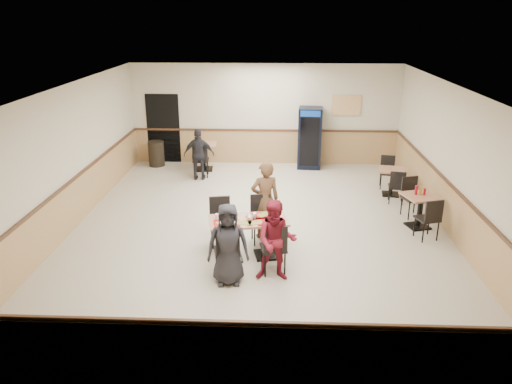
{
  "coord_description": "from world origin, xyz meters",
  "views": [
    {
      "loc": [
        0.36,
        -9.83,
        4.4
      ],
      "look_at": [
        -0.04,
        -0.5,
        1.02
      ],
      "focal_mm": 35.0,
      "sensor_mm": 36.0,
      "label": 1
    }
  ],
  "objects_px": {
    "back_table": "(204,152)",
    "lone_diner": "(199,155)",
    "side_table_near": "(420,206)",
    "pepsi_cooler": "(310,138)",
    "side_table_far": "(392,178)",
    "diner_woman_right": "(276,241)",
    "main_table": "(248,232)",
    "diner_man_opposite": "(265,200)",
    "diner_woman_left": "(228,244)",
    "trash_bin": "(156,154)"
  },
  "relations": [
    {
      "from": "main_table",
      "to": "diner_woman_right",
      "type": "xyz_separation_m",
      "value": [
        0.52,
        -0.79,
        0.21
      ]
    },
    {
      "from": "lone_diner",
      "to": "trash_bin",
      "type": "xyz_separation_m",
      "value": [
        -1.5,
        1.25,
        -0.34
      ]
    },
    {
      "from": "main_table",
      "to": "diner_woman_right",
      "type": "relative_size",
      "value": 1.07
    },
    {
      "from": "lone_diner",
      "to": "back_table",
      "type": "xyz_separation_m",
      "value": [
        0.0,
        0.9,
        -0.19
      ]
    },
    {
      "from": "side_table_near",
      "to": "pepsi_cooler",
      "type": "height_order",
      "value": "pepsi_cooler"
    },
    {
      "from": "diner_woman_left",
      "to": "lone_diner",
      "type": "distance_m",
      "value": 5.74
    },
    {
      "from": "lone_diner",
      "to": "diner_man_opposite",
      "type": "bearing_deg",
      "value": 114.53
    },
    {
      "from": "side_table_near",
      "to": "side_table_far",
      "type": "distance_m",
      "value": 2.02
    },
    {
      "from": "diner_woman_right",
      "to": "side_table_far",
      "type": "xyz_separation_m",
      "value": [
        2.9,
        4.37,
        -0.27
      ]
    },
    {
      "from": "main_table",
      "to": "side_table_near",
      "type": "relative_size",
      "value": 1.84
    },
    {
      "from": "side_table_far",
      "to": "diner_woman_right",
      "type": "bearing_deg",
      "value": -123.57
    },
    {
      "from": "main_table",
      "to": "diner_man_opposite",
      "type": "height_order",
      "value": "diner_man_opposite"
    },
    {
      "from": "pepsi_cooler",
      "to": "back_table",
      "type": "bearing_deg",
      "value": -168.25
    },
    {
      "from": "lone_diner",
      "to": "pepsi_cooler",
      "type": "xyz_separation_m",
      "value": [
        3.1,
        1.29,
        0.18
      ]
    },
    {
      "from": "trash_bin",
      "to": "pepsi_cooler",
      "type": "bearing_deg",
      "value": 0.53
    },
    {
      "from": "side_table_far",
      "to": "back_table",
      "type": "bearing_deg",
      "value": 158.86
    },
    {
      "from": "lone_diner",
      "to": "side_table_near",
      "type": "bearing_deg",
      "value": 146.7
    },
    {
      "from": "main_table",
      "to": "side_table_near",
      "type": "bearing_deg",
      "value": 12.57
    },
    {
      "from": "back_table",
      "to": "diner_woman_left",
      "type": "bearing_deg",
      "value": -78.39
    },
    {
      "from": "back_table",
      "to": "lone_diner",
      "type": "bearing_deg",
      "value": -90.0
    },
    {
      "from": "diner_woman_right",
      "to": "diner_man_opposite",
      "type": "xyz_separation_m",
      "value": [
        -0.24,
        1.74,
        0.08
      ]
    },
    {
      "from": "side_table_near",
      "to": "trash_bin",
      "type": "xyz_separation_m",
      "value": [
        -6.7,
        4.31,
        -0.11
      ]
    },
    {
      "from": "lone_diner",
      "to": "back_table",
      "type": "height_order",
      "value": "lone_diner"
    },
    {
      "from": "main_table",
      "to": "trash_bin",
      "type": "bearing_deg",
      "value": 106.85
    },
    {
      "from": "diner_woman_left",
      "to": "back_table",
      "type": "xyz_separation_m",
      "value": [
        -1.33,
        6.48,
        -0.19
      ]
    },
    {
      "from": "diner_woman_right",
      "to": "side_table_far",
      "type": "height_order",
      "value": "diner_woman_right"
    },
    {
      "from": "main_table",
      "to": "diner_woman_left",
      "type": "height_order",
      "value": "diner_woman_left"
    },
    {
      "from": "back_table",
      "to": "pepsi_cooler",
      "type": "relative_size",
      "value": 0.44
    },
    {
      "from": "side_table_near",
      "to": "pepsi_cooler",
      "type": "xyz_separation_m",
      "value": [
        -2.11,
        4.35,
        0.41
      ]
    },
    {
      "from": "lone_diner",
      "to": "side_table_near",
      "type": "relative_size",
      "value": 1.68
    },
    {
      "from": "diner_woman_left",
      "to": "side_table_near",
      "type": "relative_size",
      "value": 1.7
    },
    {
      "from": "side_table_near",
      "to": "pepsi_cooler",
      "type": "relative_size",
      "value": 0.47
    },
    {
      "from": "diner_woman_right",
      "to": "side_table_far",
      "type": "distance_m",
      "value": 5.25
    },
    {
      "from": "pepsi_cooler",
      "to": "trash_bin",
      "type": "bearing_deg",
      "value": -174.94
    },
    {
      "from": "main_table",
      "to": "diner_woman_left",
      "type": "distance_m",
      "value": 1.01
    },
    {
      "from": "side_table_near",
      "to": "diner_woman_left",
      "type": "bearing_deg",
      "value": -146.97
    },
    {
      "from": "side_table_near",
      "to": "back_table",
      "type": "xyz_separation_m",
      "value": [
        -5.21,
        3.96,
        0.04
      ]
    },
    {
      "from": "side_table_near",
      "to": "trash_bin",
      "type": "bearing_deg",
      "value": 147.26
    },
    {
      "from": "diner_man_opposite",
      "to": "back_table",
      "type": "distance_m",
      "value": 4.97
    },
    {
      "from": "main_table",
      "to": "trash_bin",
      "type": "xyz_separation_m",
      "value": [
        -3.12,
        5.88,
        -0.14
      ]
    },
    {
      "from": "diner_woman_left",
      "to": "back_table",
      "type": "relative_size",
      "value": 1.81
    },
    {
      "from": "pepsi_cooler",
      "to": "main_table",
      "type": "bearing_deg",
      "value": -99.51
    },
    {
      "from": "main_table",
      "to": "diner_man_opposite",
      "type": "distance_m",
      "value": 1.04
    },
    {
      "from": "diner_woman_left",
      "to": "side_table_far",
      "type": "relative_size",
      "value": 1.97
    },
    {
      "from": "pepsi_cooler",
      "to": "diner_woman_left",
      "type": "bearing_deg",
      "value": -99.9
    },
    {
      "from": "lone_diner",
      "to": "trash_bin",
      "type": "height_order",
      "value": "lone_diner"
    },
    {
      "from": "lone_diner",
      "to": "pepsi_cooler",
      "type": "relative_size",
      "value": 0.8
    },
    {
      "from": "main_table",
      "to": "pepsi_cooler",
      "type": "distance_m",
      "value": 6.12
    },
    {
      "from": "diner_woman_left",
      "to": "lone_diner",
      "type": "xyz_separation_m",
      "value": [
        -1.33,
        5.58,
        -0.01
      ]
    },
    {
      "from": "lone_diner",
      "to": "side_table_near",
      "type": "height_order",
      "value": "lone_diner"
    }
  ]
}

